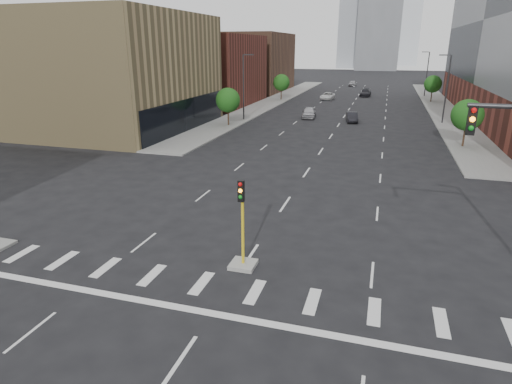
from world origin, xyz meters
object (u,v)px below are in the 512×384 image
at_px(median_traffic_signal, 243,248).
at_px(car_far_left, 328,96).
at_px(car_deep_right, 365,93).
at_px(car_near_left, 309,113).
at_px(car_distant, 353,83).
at_px(car_mid_right, 352,117).

distance_m(median_traffic_signal, car_far_left, 70.19).
bearing_deg(car_far_left, car_deep_right, 54.00).
xyz_separation_m(car_near_left, car_distant, (1.79, 56.65, -0.05)).
bearing_deg(car_distant, car_deep_right, -76.61).
height_order(car_mid_right, car_far_left, car_far_left).
height_order(car_near_left, car_far_left, car_near_left).
bearing_deg(car_distant, car_near_left, -89.11).
xyz_separation_m(median_traffic_signal, car_deep_right, (1.50, 78.09, -0.23)).
bearing_deg(car_distant, car_far_left, -91.39).
xyz_separation_m(car_near_left, car_mid_right, (6.39, -1.76, -0.13)).
bearing_deg(car_mid_right, median_traffic_signal, -101.26).
bearing_deg(car_deep_right, car_far_left, -128.43).
bearing_deg(car_deep_right, car_mid_right, -87.96).
xyz_separation_m(median_traffic_signal, car_far_left, (-5.42, 69.98, -0.28)).
bearing_deg(median_traffic_signal, car_deep_right, 88.90).
height_order(car_near_left, car_deep_right, car_near_left).
xyz_separation_m(median_traffic_signal, car_near_left, (-4.89, 45.78, -0.18)).
bearing_deg(car_far_left, car_mid_right, -70.61).
height_order(car_mid_right, car_deep_right, car_deep_right).
height_order(car_mid_right, car_distant, car_distant).
relative_size(car_mid_right, car_distant, 0.93).
relative_size(car_far_left, car_distant, 1.13).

